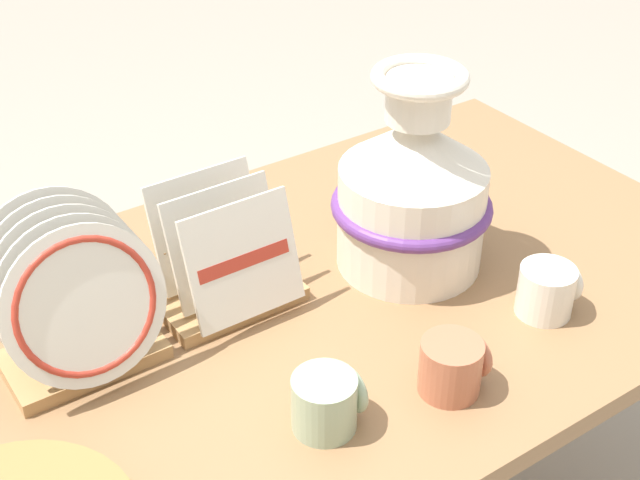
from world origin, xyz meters
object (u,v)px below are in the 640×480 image
(mug_sage_glaze, at_px, (327,402))
(mug_terracotta_glaze, at_px, (453,366))
(dish_rack_square_plates, at_px, (226,269))
(mug_cream_glaze, at_px, (548,290))
(ceramic_vase, at_px, (414,190))
(dish_rack_round_plates, at_px, (75,305))

(mug_sage_glaze, height_order, mug_terracotta_glaze, same)
(dish_rack_square_plates, bearing_deg, mug_terracotta_glaze, -65.21)
(mug_cream_glaze, bearing_deg, ceramic_vase, 112.32)
(ceramic_vase, relative_size, mug_terracotta_glaze, 3.62)
(ceramic_vase, height_order, mug_sage_glaze, ceramic_vase)
(ceramic_vase, height_order, mug_cream_glaze, ceramic_vase)
(dish_rack_square_plates, height_order, mug_cream_glaze, dish_rack_square_plates)
(dish_rack_round_plates, height_order, dish_rack_square_plates, dish_rack_round_plates)
(mug_terracotta_glaze, bearing_deg, mug_sage_glaze, 167.67)
(dish_rack_round_plates, bearing_deg, mug_terracotta_glaze, -39.79)
(dish_rack_square_plates, bearing_deg, dish_rack_round_plates, -177.16)
(ceramic_vase, bearing_deg, mug_cream_glaze, -67.68)
(dish_rack_square_plates, bearing_deg, mug_sage_glaze, -94.25)
(dish_rack_round_plates, relative_size, mug_cream_glaze, 2.58)
(mug_cream_glaze, height_order, mug_terracotta_glaze, same)
(mug_sage_glaze, bearing_deg, mug_terracotta_glaze, -12.33)
(dish_rack_square_plates, xyz_separation_m, mug_sage_glaze, (-0.02, -0.31, -0.02))
(ceramic_vase, xyz_separation_m, dish_rack_round_plates, (-0.55, 0.06, -0.03))
(dish_rack_square_plates, height_order, mug_terracotta_glaze, dish_rack_square_plates)
(dish_rack_round_plates, distance_m, mug_sage_glaze, 0.37)
(mug_cream_glaze, bearing_deg, mug_sage_glaze, -178.82)
(dish_rack_square_plates, distance_m, mug_sage_glaze, 0.31)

